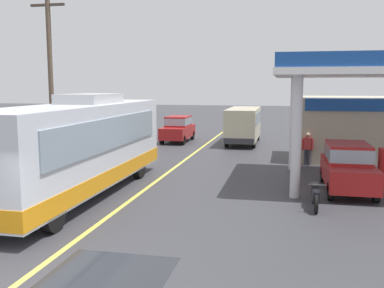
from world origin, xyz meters
TOP-DOWN VIEW (x-y plane):
  - ground at (0.00, 20.00)m, footprint 120.00×120.00m
  - lane_divider_stripe at (0.00, 15.00)m, footprint 0.16×50.00m
  - coach_bus_main at (-2.02, 6.98)m, footprint 2.60×11.04m
  - gas_station_roadside at (9.34, 15.22)m, footprint 9.10×11.95m
  - car_at_pump at (7.61, 9.76)m, footprint 1.70×4.20m
  - minibus_opposing_lane at (2.43, 22.57)m, footprint 2.04×6.13m
  - motorcycle_parked_forecourt at (6.26, 7.06)m, footprint 0.55×1.80m
  - pedestrian_near_pump at (6.37, 14.91)m, footprint 0.55×0.22m
  - car_trailing_behind_bus at (-2.22, 22.60)m, footprint 1.70×4.20m
  - utility_pole_roadside at (-6.35, 12.71)m, footprint 1.80×0.24m

SIDE VIEW (x-z plane):
  - ground at x=0.00m, z-range 0.00..0.00m
  - lane_divider_stripe at x=0.00m, z-range 0.00..0.01m
  - motorcycle_parked_forecourt at x=6.26m, z-range -0.02..0.90m
  - pedestrian_near_pump at x=6.37m, z-range 0.10..1.76m
  - car_at_pump at x=7.61m, z-range 0.10..1.92m
  - car_trailing_behind_bus at x=-2.22m, z-range 0.10..1.92m
  - minibus_opposing_lane at x=2.43m, z-range 0.25..2.69m
  - coach_bus_main at x=-2.02m, z-range -0.12..3.56m
  - gas_station_roadside at x=9.34m, z-range 0.08..5.18m
  - utility_pole_roadside at x=-6.35m, z-range 0.18..8.71m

